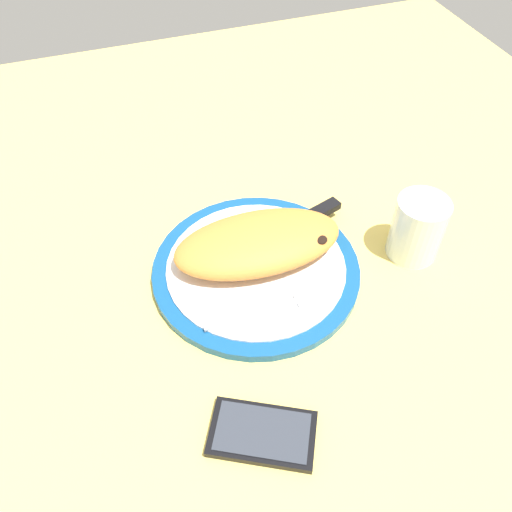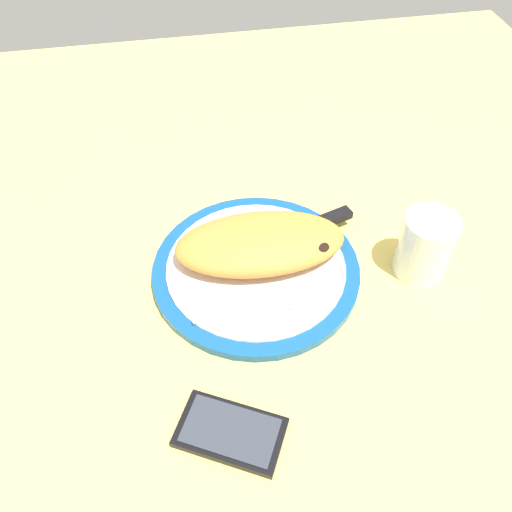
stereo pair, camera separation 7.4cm
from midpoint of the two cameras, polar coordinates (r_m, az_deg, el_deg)
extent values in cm
cube|color=#EACC60|center=(77.79, -2.72, -2.70)|extent=(150.00, 150.00, 3.00)
cylinder|color=navy|center=(76.12, -2.77, -1.66)|extent=(29.56, 29.56, 1.36)
cylinder|color=white|center=(75.50, -2.80, -1.25)|extent=(25.46, 25.46, 0.30)
ellipsoid|color=orange|center=(74.94, -2.61, 1.26)|extent=(24.62, 13.20, 4.91)
ellipsoid|color=black|center=(73.91, 4.10, 1.62)|extent=(2.42, 2.37, 0.67)
ellipsoid|color=black|center=(73.48, -7.09, 1.71)|extent=(1.93, 1.59, 0.59)
cube|color=silver|center=(69.88, -3.58, -6.47)|extent=(12.81, 0.91, 0.40)
cube|color=silver|center=(71.48, 2.89, -4.67)|extent=(4.00, 2.20, 0.40)
cube|color=silver|center=(76.86, -3.45, 0.27)|extent=(11.96, 5.14, 0.40)
cube|color=black|center=(81.37, 3.25, 4.04)|extent=(11.08, 5.21, 1.20)
cube|color=black|center=(63.34, -2.83, -18.69)|extent=(13.78, 11.78, 1.00)
cube|color=#2D333D|center=(62.80, -2.85, -18.48)|extent=(12.03, 10.19, 0.16)
cylinder|color=silver|center=(78.31, 14.34, 2.76)|extent=(7.43, 7.43, 9.68)
cylinder|color=silver|center=(79.55, 14.10, 1.85)|extent=(6.84, 6.84, 5.69)
camera|label=1|loc=(0.04, -92.87, -3.17)|focal=37.39mm
camera|label=2|loc=(0.04, 87.13, 3.17)|focal=37.39mm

